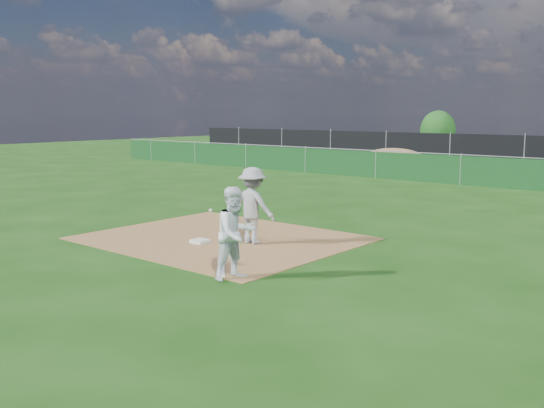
# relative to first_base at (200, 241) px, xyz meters

# --- Properties ---
(ground) EXTENTS (90.00, 90.00, 0.00)m
(ground) POSITION_rel_first_base_xyz_m (0.02, 9.69, -0.06)
(ground) COLOR #153F0D
(ground) RESTS_ON ground
(infield_dirt) EXTENTS (6.00, 5.00, 0.02)m
(infield_dirt) POSITION_rel_first_base_xyz_m (0.02, 0.69, -0.05)
(infield_dirt) COLOR brown
(infield_dirt) RESTS_ON ground
(foul_line) EXTENTS (5.01, 5.01, 0.01)m
(foul_line) POSITION_rel_first_base_xyz_m (0.02, 0.69, -0.03)
(foul_line) COLOR white
(foul_line) RESTS_ON infield_dirt
(green_fence) EXTENTS (44.00, 0.05, 1.20)m
(green_fence) POSITION_rel_first_base_xyz_m (0.02, 14.69, 0.54)
(green_fence) COLOR #0F3A16
(green_fence) RESTS_ON ground
(dirt_mound) EXTENTS (3.38, 2.60, 1.17)m
(dirt_mound) POSITION_rel_first_base_xyz_m (-4.98, 18.19, 0.53)
(dirt_mound) COLOR olive
(dirt_mound) RESTS_ON ground
(black_fence) EXTENTS (46.00, 0.04, 1.80)m
(black_fence) POSITION_rel_first_base_xyz_m (0.02, 22.69, 0.84)
(black_fence) COLOR black
(black_fence) RESTS_ON ground
(first_base) EXTENTS (0.36, 0.36, 0.07)m
(first_base) POSITION_rel_first_base_xyz_m (0.00, 0.00, 0.00)
(first_base) COLOR silver
(first_base) RESTS_ON infield_dirt
(play_at_first) EXTENTS (2.01, 0.74, 1.75)m
(play_at_first) POSITION_rel_first_base_xyz_m (0.97, 0.75, 0.84)
(play_at_first) COLOR #A5A5A7
(play_at_first) RESTS_ON infield_dirt
(runner) EXTENTS (0.77, 0.92, 1.70)m
(runner) POSITION_rel_first_base_xyz_m (2.70, -1.65, 0.79)
(runner) COLOR white
(runner) RESTS_ON ground
(car_left) EXTENTS (4.24, 2.96, 1.34)m
(car_left) POSITION_rel_first_base_xyz_m (-5.67, 27.56, 0.62)
(car_left) COLOR #B6B9BE
(car_left) RESTS_ON parking_lot
(tree_left) EXTENTS (2.60, 2.60, 3.08)m
(tree_left) POSITION_rel_first_base_xyz_m (-9.76, 33.60, 1.53)
(tree_left) COLOR #382316
(tree_left) RESTS_ON ground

